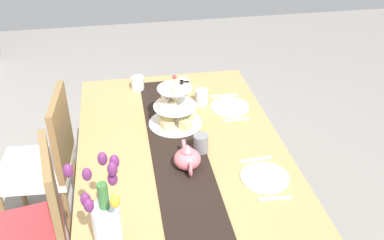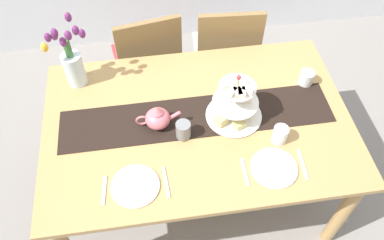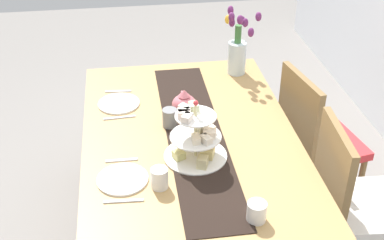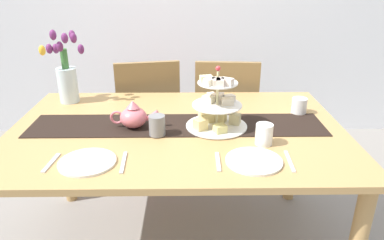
{
  "view_description": "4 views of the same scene",
  "coord_description": "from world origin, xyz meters",
  "views": [
    {
      "loc": [
        -1.87,
        0.27,
        2.07
      ],
      "look_at": [
        0.1,
        -0.08,
        0.82
      ],
      "focal_mm": 40.88,
      "sensor_mm": 36.0,
      "label": 1
    },
    {
      "loc": [
        -0.22,
        -1.26,
        2.39
      ],
      "look_at": [
        -0.04,
        -0.03,
        0.79
      ],
      "focal_mm": 36.72,
      "sensor_mm": 36.0,
      "label": 2
    },
    {
      "loc": [
        2.13,
        -0.3,
        2.19
      ],
      "look_at": [
        -0.07,
        0.02,
        0.78
      ],
      "focal_mm": 47.97,
      "sensor_mm": 36.0,
      "label": 3
    },
    {
      "loc": [
        0.05,
        -1.62,
        1.47
      ],
      "look_at": [
        0.07,
        -0.0,
        0.78
      ],
      "focal_mm": 33.71,
      "sensor_mm": 36.0,
      "label": 4
    }
  ],
  "objects": [
    {
      "name": "mug_white_text",
      "position": [
        0.39,
        -0.19,
        0.79
      ],
      "size": [
        0.08,
        0.08,
        0.09
      ],
      "primitive_type": "cylinder",
      "color": "white",
      "rests_on": "dining_table"
    },
    {
      "name": "cream_jug",
      "position": [
        0.65,
        0.18,
        0.79
      ],
      "size": [
        0.08,
        0.08,
        0.08
      ],
      "primitive_type": "cylinder",
      "color": "white",
      "rests_on": "dining_table"
    },
    {
      "name": "fork_left",
      "position": [
        -0.5,
        -0.35,
        0.75
      ],
      "size": [
        0.03,
        0.15,
        0.01
      ],
      "primitive_type": "cube",
      "rotation": [
        0.0,
        0.0,
        -0.09
      ],
      "color": "silver",
      "rests_on": "dining_table"
    },
    {
      "name": "mug_grey",
      "position": [
        -0.09,
        -0.09,
        0.79
      ],
      "size": [
        0.08,
        0.08,
        0.09
      ],
      "primitive_type": "cylinder",
      "color": "slate",
      "rests_on": "table_runner"
    },
    {
      "name": "chair_left",
      "position": [
        -0.23,
        0.76,
        0.5
      ],
      "size": [
        0.49,
        0.49,
        0.91
      ],
      "color": "olive",
      "rests_on": "ground_plane"
    },
    {
      "name": "knife_right",
      "position": [
        0.46,
        -0.35,
        0.75
      ],
      "size": [
        0.02,
        0.17,
        0.01
      ],
      "primitive_type": "cube",
      "rotation": [
        0.0,
        0.0,
        -0.06
      ],
      "color": "silver",
      "rests_on": "dining_table"
    },
    {
      "name": "tiered_cake_stand",
      "position": [
        0.19,
        0.0,
        0.84
      ],
      "size": [
        0.3,
        0.3,
        0.3
      ],
      "color": "beige",
      "rests_on": "table_runner"
    },
    {
      "name": "dining_table",
      "position": [
        0.0,
        0.0,
        0.65
      ],
      "size": [
        1.63,
        1.07,
        0.74
      ],
      "color": "tan",
      "rests_on": "ground_plane"
    },
    {
      "name": "tulip_vase",
      "position": [
        -0.64,
        0.38,
        0.9
      ],
      "size": [
        0.22,
        0.2,
        0.42
      ],
      "color": "silver",
      "rests_on": "dining_table"
    },
    {
      "name": "teapot",
      "position": [
        -0.21,
        0.0,
        0.8
      ],
      "size": [
        0.24,
        0.13,
        0.14
      ],
      "color": "#D66B75",
      "rests_on": "table_runner"
    },
    {
      "name": "chair_right",
      "position": [
        0.32,
        0.76,
        0.5
      ],
      "size": [
        0.45,
        0.45,
        0.91
      ],
      "color": "olive",
      "rests_on": "ground_plane"
    },
    {
      "name": "fork_right",
      "position": [
        0.17,
        -0.35,
        0.75
      ],
      "size": [
        0.02,
        0.15,
        0.01
      ],
      "primitive_type": "cube",
      "rotation": [
        0.0,
        0.0,
        -0.02
      ],
      "color": "silver",
      "rests_on": "dining_table"
    },
    {
      "name": "knife_left",
      "position": [
        -0.21,
        -0.35,
        0.75
      ],
      "size": [
        0.02,
        0.17,
        0.01
      ],
      "primitive_type": "cube",
      "rotation": [
        0.0,
        0.0,
        0.06
      ],
      "color": "silver",
      "rests_on": "dining_table"
    },
    {
      "name": "dinner_plate_left",
      "position": [
        -0.35,
        -0.35,
        0.75
      ],
      "size": [
        0.23,
        0.23,
        0.01
      ],
      "primitive_type": "cylinder",
      "color": "white",
      "rests_on": "dining_table"
    },
    {
      "name": "table_runner",
      "position": [
        0.0,
        0.02,
        0.74
      ],
      "size": [
        1.45,
        0.28,
        0.0
      ],
      "primitive_type": "cube",
      "color": "black",
      "rests_on": "dining_table"
    },
    {
      "name": "dinner_plate_right",
      "position": [
        0.32,
        -0.35,
        0.75
      ],
      "size": [
        0.23,
        0.23,
        0.01
      ],
      "primitive_type": "cylinder",
      "color": "white",
      "rests_on": "dining_table"
    }
  ]
}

